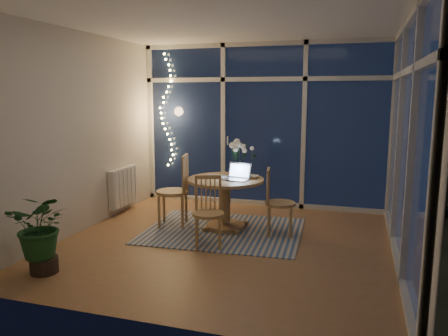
{
  "coord_description": "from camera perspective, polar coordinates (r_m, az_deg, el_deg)",
  "views": [
    {
      "loc": [
        1.47,
        -4.89,
        1.8
      ],
      "look_at": [
        -0.12,
        0.25,
        0.88
      ],
      "focal_mm": 35.0,
      "sensor_mm": 36.0,
      "label": 1
    }
  ],
  "objects": [
    {
      "name": "floor",
      "position": [
        5.41,
        0.46,
        -9.75
      ],
      "size": [
        4.0,
        4.0,
        0.0
      ],
      "primitive_type": "plane",
      "color": "olive",
      "rests_on": "ground"
    },
    {
      "name": "ceiling",
      "position": [
        5.17,
        0.51,
        18.57
      ],
      "size": [
        4.0,
        4.0,
        0.0
      ],
      "primitive_type": "plane",
      "color": "silver",
      "rests_on": "wall_back"
    },
    {
      "name": "wall_back",
      "position": [
        7.06,
        5.17,
        5.55
      ],
      "size": [
        4.0,
        0.04,
        2.6
      ],
      "primitive_type": "cube",
      "color": "beige",
      "rests_on": "floor"
    },
    {
      "name": "wall_front",
      "position": [
        3.28,
        -9.61,
        0.8
      ],
      "size": [
        4.0,
        0.04,
        2.6
      ],
      "primitive_type": "cube",
      "color": "beige",
      "rests_on": "floor"
    },
    {
      "name": "wall_left",
      "position": [
        6.02,
        -18.14,
        4.42
      ],
      "size": [
        0.04,
        4.0,
        2.6
      ],
      "primitive_type": "cube",
      "color": "beige",
      "rests_on": "floor"
    },
    {
      "name": "wall_right",
      "position": [
        4.95,
        23.31,
        3.08
      ],
      "size": [
        0.04,
        4.0,
        2.6
      ],
      "primitive_type": "cube",
      "color": "beige",
      "rests_on": "floor"
    },
    {
      "name": "window_wall_back",
      "position": [
        7.02,
        5.11,
        5.53
      ],
      "size": [
        4.0,
        0.1,
        2.6
      ],
      "primitive_type": "cube",
      "color": "silver",
      "rests_on": "floor"
    },
    {
      "name": "window_wall_right",
      "position": [
        4.94,
        22.85,
        3.11
      ],
      "size": [
        0.1,
        4.0,
        2.6
      ],
      "primitive_type": "cube",
      "color": "silver",
      "rests_on": "floor"
    },
    {
      "name": "radiator",
      "position": [
        6.86,
        -13.02,
        -2.37
      ],
      "size": [
        0.1,
        0.7,
        0.58
      ],
      "primitive_type": "cube",
      "color": "silver",
      "rests_on": "wall_left"
    },
    {
      "name": "fairy_lights",
      "position": [
        7.46,
        -7.6,
        7.45
      ],
      "size": [
        0.24,
        0.1,
        1.85
      ],
      "primitive_type": null,
      "color": "#FFD366",
      "rests_on": "window_wall_back"
    },
    {
      "name": "garden_patio",
      "position": [
        10.11,
        11.4,
        -1.15
      ],
      "size": [
        12.0,
        6.0,
        0.1
      ],
      "primitive_type": "cube",
      "color": "black",
      "rests_on": "ground"
    },
    {
      "name": "garden_fence",
      "position": [
        10.53,
        9.14,
        4.62
      ],
      "size": [
        11.0,
        0.08,
        1.8
      ],
      "primitive_type": "cube",
      "color": "#312212",
      "rests_on": "ground"
    },
    {
      "name": "neighbour_roof",
      "position": [
        13.45,
        12.43,
        11.12
      ],
      "size": [
        7.0,
        3.0,
        2.2
      ],
      "primitive_type": "cube",
      "color": "#363841",
      "rests_on": "ground"
    },
    {
      "name": "garden_shrubs",
      "position": [
        8.7,
        1.87,
        0.71
      ],
      "size": [
        0.9,
        0.9,
        0.9
      ],
      "primitive_type": "sphere",
      "color": "black",
      "rests_on": "ground"
    },
    {
      "name": "rug",
      "position": [
        5.86,
        -0.09,
        -8.17
      ],
      "size": [
        2.11,
        1.73,
        0.01
      ],
      "primitive_type": "cube",
      "rotation": [
        0.0,
        0.0,
        0.05
      ],
      "color": "#C2B19D",
      "rests_on": "floor"
    },
    {
      "name": "dining_table",
      "position": [
        5.85,
        0.2,
        -4.71
      ],
      "size": [
        1.07,
        1.07,
        0.69
      ],
      "primitive_type": "cylinder",
      "rotation": [
        0.0,
        0.0,
        0.05
      ],
      "color": "#9D6D47",
      "rests_on": "floor"
    },
    {
      "name": "chair_left",
      "position": [
        6.0,
        -6.74,
        -2.89
      ],
      "size": [
        0.56,
        0.56,
        1.0
      ],
      "primitive_type": "cube",
      "rotation": [
        0.0,
        0.0,
        -1.34
      ],
      "color": "#9D6D47",
      "rests_on": "floor"
    },
    {
      "name": "chair_right",
      "position": [
        5.63,
        7.35,
        -4.4
      ],
      "size": [
        0.47,
        0.47,
        0.88
      ],
      "primitive_type": "cube",
      "rotation": [
        0.0,
        0.0,
        1.73
      ],
      "color": "#9D6D47",
      "rests_on": "floor"
    },
    {
      "name": "chair_front",
      "position": [
        5.15,
        -2.07,
        -5.79
      ],
      "size": [
        0.5,
        0.5,
        0.85
      ],
      "primitive_type": "cube",
      "rotation": [
        0.0,
        0.0,
        0.33
      ],
      "color": "#9D6D47",
      "rests_on": "floor"
    },
    {
      "name": "laptop",
      "position": [
        5.66,
        1.58,
        -0.42
      ],
      "size": [
        0.36,
        0.33,
        0.23
      ],
      "primitive_type": null,
      "rotation": [
        0.0,
        0.0,
        -0.18
      ],
      "color": "#B5B6BA",
      "rests_on": "dining_table"
    },
    {
      "name": "flower_vase",
      "position": [
        6.02,
        2.11,
        0.07
      ],
      "size": [
        0.21,
        0.21,
        0.21
      ],
      "primitive_type": "imported",
      "rotation": [
        0.0,
        0.0,
        0.05
      ],
      "color": "white",
      "rests_on": "dining_table"
    },
    {
      "name": "bowl",
      "position": [
        5.82,
        3.78,
        -1.14
      ],
      "size": [
        0.16,
        0.16,
        0.04
      ],
      "primitive_type": "imported",
      "rotation": [
        0.0,
        0.0,
        0.05
      ],
      "color": "white",
      "rests_on": "dining_table"
    },
    {
      "name": "newspapers",
      "position": [
        5.9,
        -0.47,
        -1.09
      ],
      "size": [
        0.4,
        0.33,
        0.01
      ],
      "primitive_type": "cube",
      "rotation": [
        0.0,
        0.0,
        0.22
      ],
      "color": "beige",
      "rests_on": "dining_table"
    },
    {
      "name": "phone",
      "position": [
        5.6,
        0.91,
        -1.68
      ],
      "size": [
        0.13,
        0.09,
        0.01
      ],
      "primitive_type": "cube",
      "rotation": [
        0.0,
        0.0,
        -0.28
      ],
      "color": "black",
      "rests_on": "dining_table"
    },
    {
      "name": "potted_plant",
      "position": [
        4.8,
        -22.66,
        -8.28
      ],
      "size": [
        0.65,
        0.61,
        0.76
      ],
      "primitive_type": "imported",
      "rotation": [
        0.0,
        0.0,
        0.3
      ],
      "color": "#19461F",
      "rests_on": "floor"
    }
  ]
}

